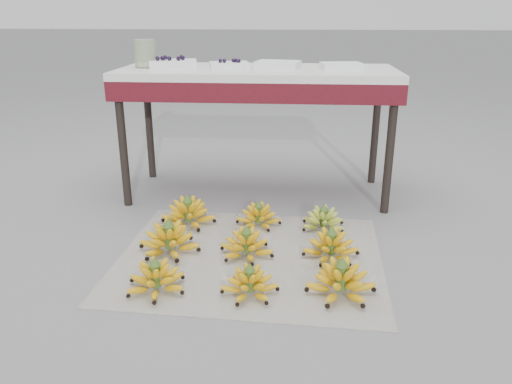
# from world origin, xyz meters

# --- Properties ---
(ground) EXTENTS (60.00, 60.00, 0.00)m
(ground) POSITION_xyz_m (0.00, 0.00, 0.00)
(ground) COLOR slate
(ground) RESTS_ON ground
(newspaper_mat) EXTENTS (1.30, 1.11, 0.01)m
(newspaper_mat) POSITION_xyz_m (0.08, -0.04, 0.00)
(newspaper_mat) COLOR white
(newspaper_mat) RESTS_ON ground
(bunch_front_left) EXTENTS (0.34, 0.34, 0.16)m
(bunch_front_left) POSITION_xyz_m (-0.29, -0.38, 0.06)
(bunch_front_left) COLOR #EFB40B
(bunch_front_left) RESTS_ON newspaper_mat
(bunch_front_center) EXTENTS (0.27, 0.27, 0.15)m
(bunch_front_center) POSITION_xyz_m (0.11, -0.38, 0.06)
(bunch_front_center) COLOR #EFB40B
(bunch_front_center) RESTS_ON newspaper_mat
(bunch_front_right) EXTENTS (0.29, 0.29, 0.18)m
(bunch_front_right) POSITION_xyz_m (0.49, -0.35, 0.07)
(bunch_front_right) COLOR #EFB40B
(bunch_front_right) RESTS_ON newspaper_mat
(bunch_mid_left) EXTENTS (0.34, 0.34, 0.18)m
(bunch_mid_left) POSITION_xyz_m (-0.32, -0.02, 0.07)
(bunch_mid_left) COLOR #EFB40B
(bunch_mid_left) RESTS_ON newspaper_mat
(bunch_mid_center) EXTENTS (0.31, 0.31, 0.16)m
(bunch_mid_center) POSITION_xyz_m (0.06, -0.03, 0.06)
(bunch_mid_center) COLOR #EFB40B
(bunch_mid_center) RESTS_ON newspaper_mat
(bunch_mid_right) EXTENTS (0.33, 0.33, 0.16)m
(bunch_mid_right) POSITION_xyz_m (0.47, -0.02, 0.06)
(bunch_mid_right) COLOR #EFB40B
(bunch_mid_right) RESTS_ON newspaper_mat
(bunch_back_left) EXTENTS (0.36, 0.36, 0.18)m
(bunch_back_left) POSITION_xyz_m (-0.29, 0.32, 0.07)
(bunch_back_left) COLOR #EFB40B
(bunch_back_left) RESTS_ON newspaper_mat
(bunch_back_center) EXTENTS (0.29, 0.29, 0.15)m
(bunch_back_center) POSITION_xyz_m (0.09, 0.33, 0.06)
(bunch_back_center) COLOR #EFB40B
(bunch_back_center) RESTS_ON newspaper_mat
(bunch_back_right) EXTENTS (0.26, 0.26, 0.15)m
(bunch_back_right) POSITION_xyz_m (0.45, 0.31, 0.06)
(bunch_back_right) COLOR #77A534
(bunch_back_right) RESTS_ON newspaper_mat
(vendor_table) EXTENTS (1.66, 0.66, 0.80)m
(vendor_table) POSITION_xyz_m (0.05, 0.87, 0.70)
(vendor_table) COLOR black
(vendor_table) RESTS_ON ground
(tray_far_left) EXTENTS (0.31, 0.26, 0.07)m
(tray_far_left) POSITION_xyz_m (-0.47, 0.87, 0.82)
(tray_far_left) COLOR silver
(tray_far_left) RESTS_ON vendor_table
(tray_left) EXTENTS (0.26, 0.21, 0.06)m
(tray_left) POSITION_xyz_m (-0.12, 0.85, 0.82)
(tray_left) COLOR silver
(tray_left) RESTS_ON vendor_table
(tray_right) EXTENTS (0.28, 0.23, 0.04)m
(tray_right) POSITION_xyz_m (0.17, 0.91, 0.82)
(tray_right) COLOR silver
(tray_right) RESTS_ON vendor_table
(tray_far_right) EXTENTS (0.26, 0.20, 0.04)m
(tray_far_right) POSITION_xyz_m (0.55, 0.86, 0.81)
(tray_far_right) COLOR silver
(tray_far_right) RESTS_ON vendor_table
(glass_jar) EXTENTS (0.14, 0.14, 0.16)m
(glass_jar) POSITION_xyz_m (-0.63, 0.86, 0.88)
(glass_jar) COLOR beige
(glass_jar) RESTS_ON vendor_table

